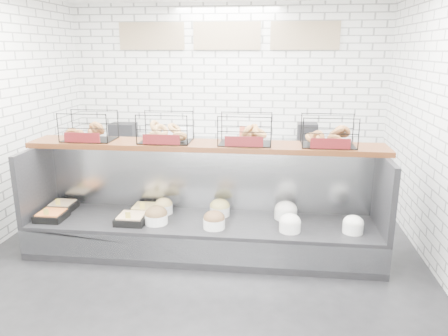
# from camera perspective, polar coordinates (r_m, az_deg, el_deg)

# --- Properties ---
(ground) EXTENTS (5.50, 5.50, 0.00)m
(ground) POSITION_cam_1_polar(r_m,az_deg,el_deg) (4.95, -3.29, -12.40)
(ground) COLOR black
(ground) RESTS_ON ground
(room_shell) EXTENTS (5.02, 5.51, 3.01)m
(room_shell) POSITION_cam_1_polar(r_m,az_deg,el_deg) (4.99, -2.44, 12.49)
(room_shell) COLOR white
(room_shell) RESTS_ON ground
(display_case) EXTENTS (4.00, 0.90, 1.20)m
(display_case) POSITION_cam_1_polar(r_m,az_deg,el_deg) (5.12, -2.73, -7.39)
(display_case) COLOR black
(display_case) RESTS_ON ground
(bagel_shelf) EXTENTS (4.10, 0.50, 0.40)m
(bagel_shelf) POSITION_cam_1_polar(r_m,az_deg,el_deg) (4.99, -2.49, 4.53)
(bagel_shelf) COLOR #411E0E
(bagel_shelf) RESTS_ON display_case
(prep_counter) EXTENTS (4.00, 0.60, 1.20)m
(prep_counter) POSITION_cam_1_polar(r_m,az_deg,el_deg) (7.04, -0.02, 0.19)
(prep_counter) COLOR #93969B
(prep_counter) RESTS_ON ground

